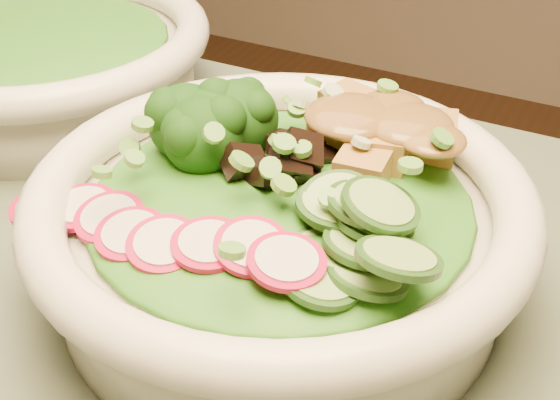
% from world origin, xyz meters
% --- Properties ---
extents(salad_bowl, '(0.29, 0.29, 0.08)m').
position_xyz_m(salad_bowl, '(-0.17, 0.14, 0.79)').
color(salad_bowl, silver).
rests_on(salad_bowl, dining_table).
extents(side_bowl, '(0.28, 0.28, 0.08)m').
position_xyz_m(side_bowl, '(-0.46, 0.26, 0.79)').
color(side_bowl, silver).
rests_on(side_bowl, dining_table).
extents(lettuce_bed, '(0.22, 0.22, 0.03)m').
position_xyz_m(lettuce_bed, '(-0.17, 0.14, 0.81)').
color(lettuce_bed, '#1C5C13').
rests_on(lettuce_bed, salad_bowl).
extents(side_lettuce, '(0.19, 0.19, 0.02)m').
position_xyz_m(side_lettuce, '(-0.46, 0.26, 0.81)').
color(side_lettuce, '#1C5C13').
rests_on(side_lettuce, side_bowl).
extents(broccoli_florets, '(0.09, 0.08, 0.05)m').
position_xyz_m(broccoli_florets, '(-0.23, 0.16, 0.83)').
color(broccoli_florets, black).
rests_on(broccoli_florets, salad_bowl).
extents(radish_slices, '(0.12, 0.05, 0.02)m').
position_xyz_m(radish_slices, '(-0.20, 0.07, 0.82)').
color(radish_slices, '#AB0D38').
rests_on(radish_slices, salad_bowl).
extents(cucumber_slices, '(0.08, 0.08, 0.04)m').
position_xyz_m(cucumber_slices, '(-0.11, 0.10, 0.83)').
color(cucumber_slices, '#91C06A').
rests_on(cucumber_slices, salad_bowl).
extents(mushroom_heap, '(0.08, 0.08, 0.04)m').
position_xyz_m(mushroom_heap, '(-0.16, 0.15, 0.83)').
color(mushroom_heap, black).
rests_on(mushroom_heap, salad_bowl).
extents(tofu_cubes, '(0.10, 0.07, 0.04)m').
position_xyz_m(tofu_cubes, '(-0.14, 0.20, 0.83)').
color(tofu_cubes, '#A86E38').
rests_on(tofu_cubes, salad_bowl).
extents(peanut_sauce, '(0.08, 0.06, 0.02)m').
position_xyz_m(peanut_sauce, '(-0.14, 0.20, 0.84)').
color(peanut_sauce, brown).
rests_on(peanut_sauce, tofu_cubes).
extents(scallion_garnish, '(0.21, 0.21, 0.03)m').
position_xyz_m(scallion_garnish, '(-0.17, 0.14, 0.84)').
color(scallion_garnish, '#5A9A36').
rests_on(scallion_garnish, salad_bowl).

